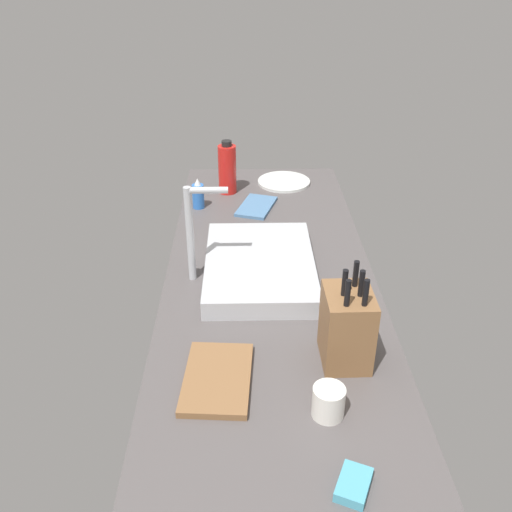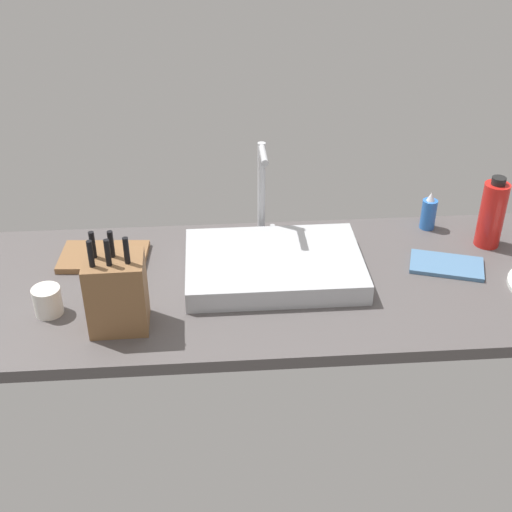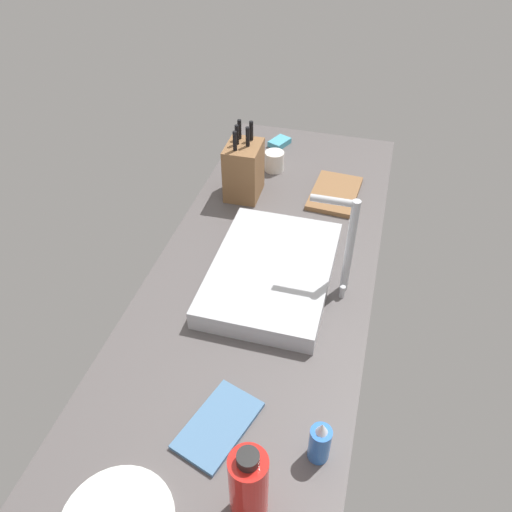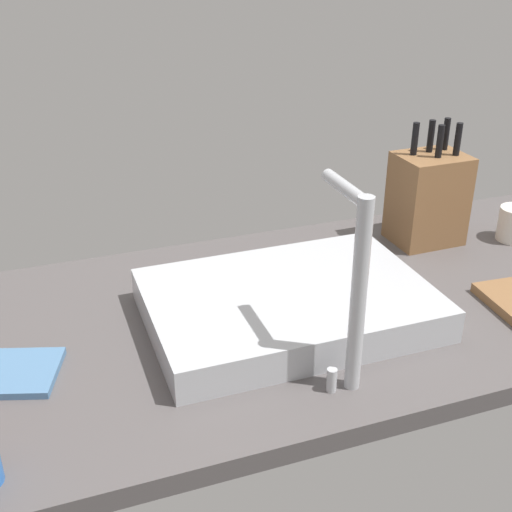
{
  "view_description": "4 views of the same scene",
  "coord_description": "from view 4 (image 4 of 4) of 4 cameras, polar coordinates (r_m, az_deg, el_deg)",
  "views": [
    {
      "loc": [
        -151.66,
        7.64,
        99.07
      ],
      "look_at": [
        -0.61,
        4.52,
        11.49
      ],
      "focal_mm": 39.03,
      "sensor_mm": 36.0,
      "label": 1
    },
    {
      "loc": [
        -16.13,
        -161.41,
        113.48
      ],
      "look_at": [
        -3.92,
        2.1,
        10.64
      ],
      "focal_mm": 48.49,
      "sensor_mm": 36.0,
      "label": 2
    },
    {
      "loc": [
        109.71,
        27.87,
        110.32
      ],
      "look_at": [
        -1.24,
        -2.25,
        9.49
      ],
      "focal_mm": 35.69,
      "sensor_mm": 36.0,
      "label": 3
    },
    {
      "loc": [
        41.4,
        97.36,
        67.46
      ],
      "look_at": [
        4.76,
        -4.1,
        13.35
      ],
      "focal_mm": 46.3,
      "sensor_mm": 36.0,
      "label": 4
    }
  ],
  "objects": [
    {
      "name": "countertop_slab",
      "position": [
        1.25,
        2.71,
        -5.24
      ],
      "size": [
        189.65,
        67.38,
        3.5
      ],
      "primitive_type": "cube",
      "color": "#514C4C",
      "rests_on": "ground"
    },
    {
      "name": "knife_block",
      "position": [
        1.51,
        14.63,
        4.9
      ],
      "size": [
        14.93,
        12.17,
        27.03
      ],
      "rotation": [
        0.0,
        0.0,
        0.02
      ],
      "color": "brown",
      "rests_on": "countertop_slab"
    },
    {
      "name": "faucet",
      "position": [
        0.96,
        8.53,
        -2.07
      ],
      "size": [
        5.5,
        13.26,
        31.49
      ],
      "color": "#B7BABF",
      "rests_on": "countertop_slab"
    },
    {
      "name": "sink_basin",
      "position": [
        1.19,
        2.79,
        -4.19
      ],
      "size": [
        49.97,
        34.63,
        6.05
      ],
      "primitive_type": "cube",
      "color": "#B7BABF",
      "rests_on": "countertop_slab"
    }
  ]
}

